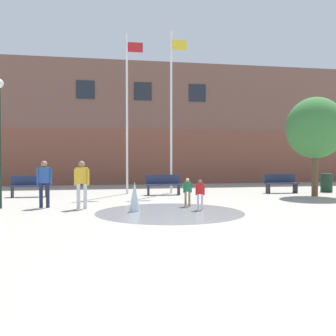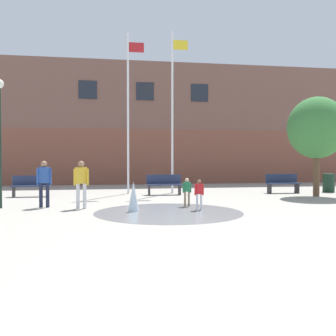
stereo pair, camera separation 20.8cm
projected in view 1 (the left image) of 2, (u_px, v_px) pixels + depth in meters
ground_plane at (260, 252)px, 7.10m from camera, size 100.00×100.00×0.00m
library_building at (138, 126)px, 27.45m from camera, size 36.00×6.05×7.72m
splash_fountain at (155, 206)px, 12.27m from camera, size 4.61×4.61×0.95m
park_bench_far_left at (30, 186)px, 16.94m from camera, size 1.60×0.44×0.91m
park_bench_under_left_flagpole at (163, 184)px, 17.86m from camera, size 1.60×0.44×0.91m
park_bench_center at (281, 183)px, 18.78m from camera, size 1.60×0.44×0.91m
adult_near_bench at (82, 181)px, 13.02m from camera, size 0.50×0.37×1.59m
child_in_fountain at (187, 190)px, 13.63m from camera, size 0.31×0.22×0.99m
child_with_pink_shirt at (200, 192)px, 12.72m from camera, size 0.31×0.22×0.99m
adult_in_red at (44, 180)px, 13.29m from camera, size 0.50×0.34×1.59m
flagpole_left at (128, 109)px, 18.30m from camera, size 0.80×0.10×7.46m
flagpole_right at (172, 107)px, 18.68m from camera, size 0.80×0.10×7.67m
trash_can at (327, 183)px, 19.33m from camera, size 0.56×0.56×0.90m
street_tree_near_building at (315, 128)px, 17.21m from camera, size 2.53×2.53×4.34m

